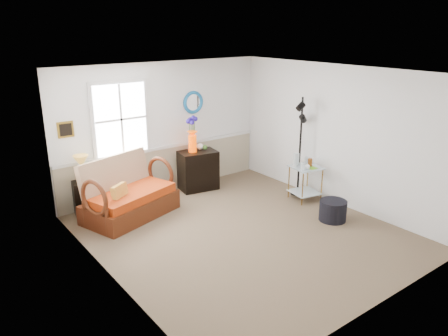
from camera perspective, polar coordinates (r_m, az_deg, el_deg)
floor at (r=7.27m, az=2.42°, el=-8.45°), size 4.50×5.00×0.01m
ceiling at (r=6.53m, az=2.73°, el=12.39°), size 4.50×5.00×0.01m
walls at (r=6.79m, az=2.57°, el=1.41°), size 4.51×5.01×2.60m
wainscot at (r=9.00m, az=-7.61°, el=-0.14°), size 4.46×0.02×0.90m
chair_rail at (r=8.86m, az=-7.70°, el=2.73°), size 4.46×0.04×0.06m
window at (r=8.31m, az=-13.32°, el=6.20°), size 1.14×0.06×1.44m
picture at (r=7.99m, az=-20.01°, el=4.74°), size 0.28×0.03×0.28m
mirror at (r=9.04m, az=-4.07°, el=8.55°), size 0.47×0.07×0.47m
loveseat at (r=7.85m, az=-12.26°, el=-2.60°), size 1.82×1.36×1.06m
throw_pillow at (r=7.60m, az=-13.40°, el=-3.42°), size 0.35×0.26×0.36m
lamp_stand at (r=8.21m, az=-17.81°, el=-3.74°), size 0.41×0.41×0.62m
table_lamp at (r=8.02m, az=-18.08°, el=-0.08°), size 0.36×0.36×0.48m
potted_plant at (r=8.07m, az=-17.14°, el=-0.55°), size 0.50×0.51×0.31m
cabinet at (r=9.01m, az=-3.40°, el=-0.30°), size 0.83×0.61×0.81m
flower_vase at (r=8.78m, az=-4.17°, el=4.38°), size 0.28×0.28×0.72m
side_table at (r=8.61m, az=10.55°, el=-1.95°), size 0.62×0.62×0.67m
tabletop_items at (r=8.45m, az=10.43°, el=1.01°), size 0.46×0.46×0.26m
floor_lamp at (r=8.68m, az=9.90°, el=2.72°), size 0.29×0.29×1.96m
ottoman at (r=7.87m, az=14.03°, el=-5.40°), size 0.50×0.50×0.36m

